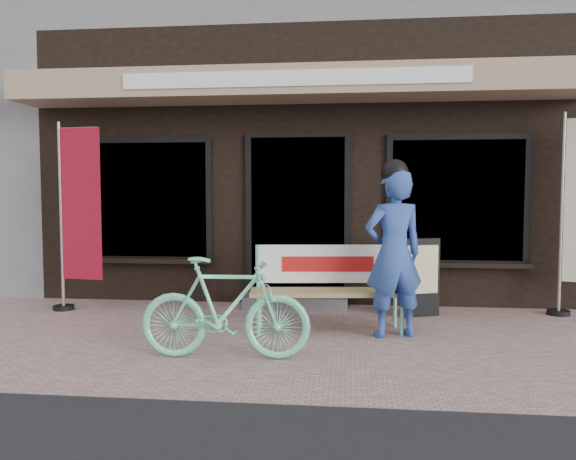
# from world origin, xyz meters

# --- Properties ---
(ground) EXTENTS (70.00, 70.00, 0.00)m
(ground) POSITION_xyz_m (0.00, 0.00, 0.00)
(ground) COLOR tan
(ground) RESTS_ON ground
(storefront) EXTENTS (7.00, 6.77, 6.00)m
(storefront) POSITION_xyz_m (0.00, 4.96, 2.99)
(storefront) COLOR black
(storefront) RESTS_ON ground
(bench) EXTENTS (1.67, 0.60, 0.89)m
(bench) POSITION_xyz_m (0.45, 0.68, 0.52)
(bench) COLOR #70DCB0
(bench) RESTS_ON ground
(person) EXTENTS (0.71, 0.58, 1.78)m
(person) POSITION_xyz_m (1.11, 0.44, 0.87)
(person) COLOR #2C4C9A
(person) RESTS_ON ground
(bicycle) EXTENTS (1.50, 0.48, 0.89)m
(bicycle) POSITION_xyz_m (-0.41, -0.49, 0.45)
(bicycle) COLOR #70DCB0
(bicycle) RESTS_ON ground
(nobori_red) EXTENTS (0.68, 0.28, 2.30)m
(nobori_red) POSITION_xyz_m (-2.62, 1.27, 1.19)
(nobori_red) COLOR gray
(nobori_red) RESTS_ON ground
(menu_stand) EXTENTS (0.46, 0.24, 0.92)m
(menu_stand) POSITION_xyz_m (1.49, 1.40, 0.47)
(menu_stand) COLOR black
(menu_stand) RESTS_ON ground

